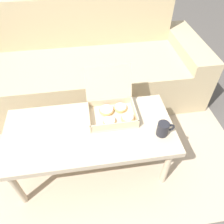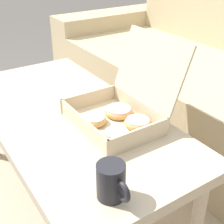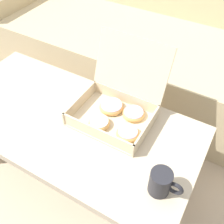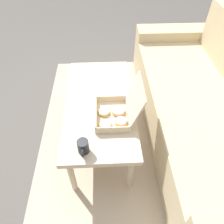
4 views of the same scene
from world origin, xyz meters
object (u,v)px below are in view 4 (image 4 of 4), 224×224
Objects in this scene: couch at (208,111)px; pastry_box at (117,113)px; coffee_table at (100,106)px; coffee_mug at (83,147)px.

pastry_box is at bearing -77.46° from couch.
coffee_mug reaches higher than coffee_table.
couch is 1.16m from coffee_mug.
couch is 19.99× the size of coffee_mug.
couch is at bearing 102.54° from pastry_box.
coffee_table is 0.49m from coffee_mug.
coffee_table is 3.46× the size of pastry_box.
couch is at bearing 114.29° from coffee_mug.
couch reaches higher than pastry_box.
pastry_box is 2.81× the size of coffee_mug.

